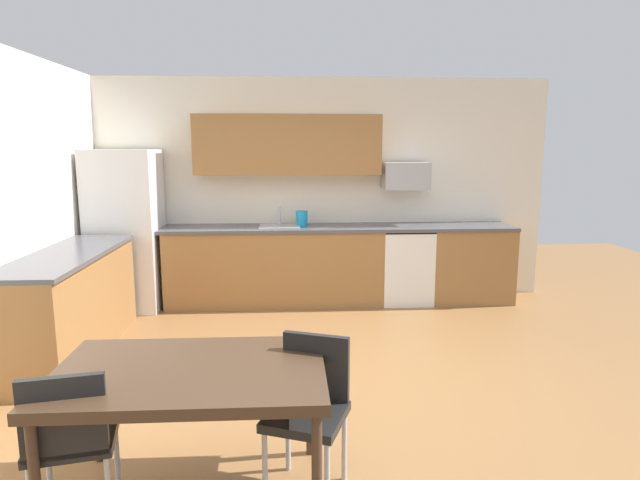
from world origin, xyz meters
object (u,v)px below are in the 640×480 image
(microwave, at_px, (405,176))
(kettle, at_px, (302,219))
(refrigerator, at_px, (126,230))
(dining_table, at_px, (191,379))
(oven_range, at_px, (405,265))
(chair_far_side, at_px, (70,434))
(chair_near_table, at_px, (310,401))

(microwave, distance_m, kettle, 1.36)
(microwave, bearing_deg, refrigerator, -176.87)
(microwave, bearing_deg, kettle, -177.72)
(dining_table, bearing_deg, oven_range, 62.29)
(oven_range, bearing_deg, refrigerator, -178.61)
(microwave, relative_size, kettle, 2.70)
(oven_range, xyz_separation_m, kettle, (-1.25, 0.05, 0.56))
(refrigerator, height_order, chair_far_side, refrigerator)
(refrigerator, distance_m, dining_table, 3.85)
(dining_table, bearing_deg, chair_near_table, 6.71)
(refrigerator, height_order, microwave, refrigerator)
(microwave, bearing_deg, chair_far_side, -121.92)
(oven_range, distance_m, microwave, 1.08)
(refrigerator, bearing_deg, oven_range, 1.39)
(refrigerator, xyz_separation_m, kettle, (2.04, 0.13, 0.10))
(oven_range, bearing_deg, chair_near_table, -109.89)
(oven_range, height_order, chair_near_table, oven_range)
(chair_near_table, bearing_deg, microwave, 70.60)
(kettle, bearing_deg, microwave, 2.28)
(chair_near_table, bearing_deg, dining_table, -173.29)
(refrigerator, height_order, dining_table, refrigerator)
(chair_far_side, bearing_deg, microwave, 58.08)
(dining_table, bearing_deg, chair_far_side, -159.59)
(oven_range, xyz_separation_m, chair_near_table, (-1.30, -3.60, 0.05))
(refrigerator, bearing_deg, chair_near_table, -60.47)
(refrigerator, relative_size, oven_range, 2.03)
(microwave, distance_m, chair_near_table, 4.05)
(oven_range, relative_size, kettle, 4.55)
(microwave, bearing_deg, dining_table, -117.09)
(chair_far_side, bearing_deg, chair_near_table, 13.29)
(dining_table, relative_size, kettle, 7.00)
(chair_far_side, bearing_deg, oven_range, 57.42)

